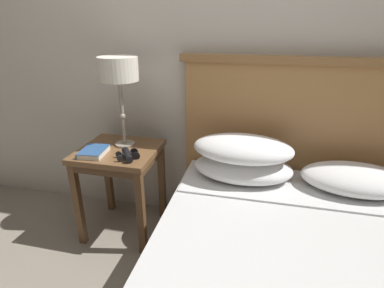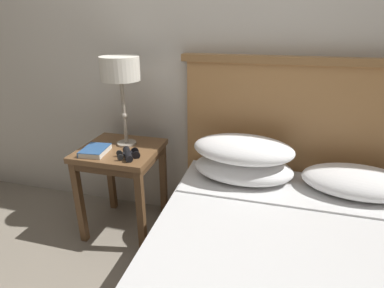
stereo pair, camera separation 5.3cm
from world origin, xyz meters
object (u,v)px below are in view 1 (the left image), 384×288
object	(u,v)px
nightstand	(120,162)
table_lamp	(119,73)
bed	(298,280)
binoculars_pair	(127,155)
book_on_nightstand	(93,152)

from	to	relation	value
nightstand	table_lamp	size ratio (longest dim) A/B	1.10
nightstand	table_lamp	distance (m)	0.58
bed	binoculars_pair	xyz separation A→B (m)	(-1.00, 0.40, 0.35)
nightstand	book_on_nightstand	xyz separation A→B (m)	(-0.11, -0.12, 0.12)
bed	table_lamp	xyz separation A→B (m)	(-1.11, 0.60, 0.81)
bed	book_on_nightstand	bearing A→B (deg)	161.67
bed	table_lamp	distance (m)	1.50
bed	book_on_nightstand	world-z (taller)	bed
book_on_nightstand	binoculars_pair	xyz separation A→B (m)	(0.23, -0.01, 0.00)
bed	nightstand	bearing A→B (deg)	154.84
book_on_nightstand	binoculars_pair	size ratio (longest dim) A/B	1.27
bed	book_on_nightstand	distance (m)	1.34
nightstand	book_on_nightstand	size ratio (longest dim) A/B	3.17
bed	binoculars_pair	size ratio (longest dim) A/B	11.80
bed	book_on_nightstand	size ratio (longest dim) A/B	9.30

